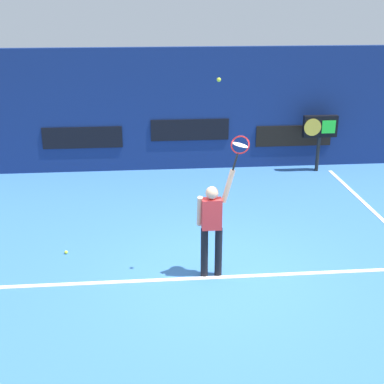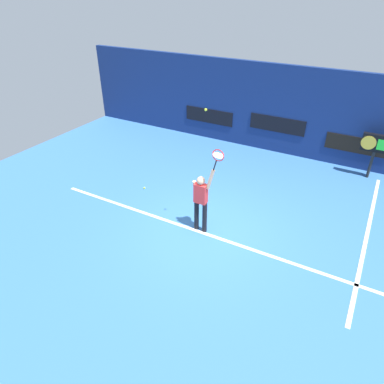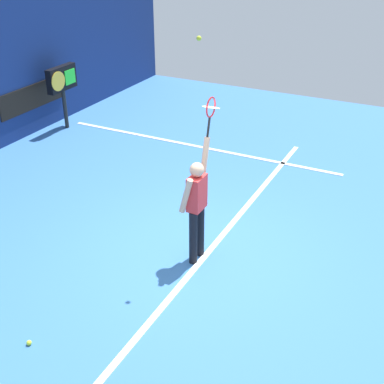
% 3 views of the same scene
% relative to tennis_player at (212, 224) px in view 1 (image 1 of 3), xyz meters
% --- Properties ---
extents(ground_plane, '(18.00, 18.00, 0.00)m').
position_rel_tennis_player_xyz_m(ground_plane, '(0.14, 0.06, -1.01)').
color(ground_plane, '#3870B2').
extents(back_wall, '(18.00, 0.20, 3.41)m').
position_rel_tennis_player_xyz_m(back_wall, '(0.14, 6.22, 0.69)').
color(back_wall, navy).
rests_on(back_wall, ground_plane).
extents(sponsor_banner_center, '(2.20, 0.03, 0.60)m').
position_rel_tennis_player_xyz_m(sponsor_banner_center, '(0.14, 6.10, 0.14)').
color(sponsor_banner_center, black).
extents(sponsor_banner_portside, '(2.20, 0.03, 0.60)m').
position_rel_tennis_player_xyz_m(sponsor_banner_portside, '(-2.86, 6.10, -0.01)').
color(sponsor_banner_portside, black).
extents(sponsor_banner_starboard, '(2.20, 0.03, 0.60)m').
position_rel_tennis_player_xyz_m(sponsor_banner_starboard, '(3.14, 6.10, -0.10)').
color(sponsor_banner_starboard, black).
extents(court_baseline, '(10.00, 0.10, 0.01)m').
position_rel_tennis_player_xyz_m(court_baseline, '(0.14, -0.11, -1.00)').
color(court_baseline, white).
rests_on(court_baseline, ground_plane).
extents(court_sideline, '(0.10, 7.00, 0.01)m').
position_rel_tennis_player_xyz_m(court_sideline, '(4.12, 2.06, -1.00)').
color(court_sideline, white).
rests_on(court_sideline, ground_plane).
extents(tennis_player, '(0.63, 0.31, 1.98)m').
position_rel_tennis_player_xyz_m(tennis_player, '(0.00, 0.00, 0.00)').
color(tennis_player, black).
rests_on(tennis_player, ground_plane).
extents(tennis_racket, '(0.38, 0.27, 0.63)m').
position_rel_tennis_player_xyz_m(tennis_racket, '(0.44, -0.00, 1.36)').
color(tennis_racket, black).
extents(tennis_ball, '(0.07, 0.07, 0.07)m').
position_rel_tennis_player_xyz_m(tennis_ball, '(0.08, 0.02, 2.45)').
color(tennis_ball, '#CCE033').
extents(scoreboard_clock, '(0.96, 0.20, 1.60)m').
position_rel_tennis_player_xyz_m(scoreboard_clock, '(3.73, 5.61, 0.22)').
color(scoreboard_clock, black).
rests_on(scoreboard_clock, ground_plane).
extents(spare_ball, '(0.07, 0.07, 0.07)m').
position_rel_tennis_player_xyz_m(spare_ball, '(-2.70, 1.06, -0.98)').
color(spare_ball, '#CCE033').
rests_on(spare_ball, ground_plane).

